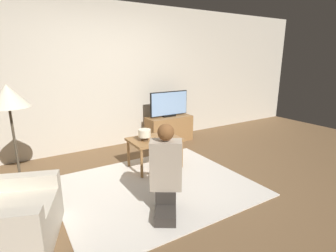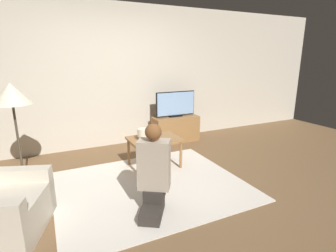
# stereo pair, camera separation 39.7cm
# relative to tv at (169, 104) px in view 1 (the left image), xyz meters

# --- Properties ---
(ground_plane) EXTENTS (10.00, 10.00, 0.00)m
(ground_plane) POSITION_rel_tv_xyz_m (-1.17, -1.57, -0.76)
(ground_plane) COLOR brown
(wall_back) EXTENTS (10.00, 0.06, 2.60)m
(wall_back) POSITION_rel_tv_xyz_m (-1.17, 0.36, 0.54)
(wall_back) COLOR beige
(wall_back) RESTS_ON ground_plane
(rug) EXTENTS (2.39, 1.98, 0.02)m
(rug) POSITION_rel_tv_xyz_m (-1.17, -1.57, -0.75)
(rug) COLOR silver
(rug) RESTS_ON ground_plane
(tv_stand) EXTENTS (0.91, 0.39, 0.51)m
(tv_stand) POSITION_rel_tv_xyz_m (0.00, -0.00, -0.51)
(tv_stand) COLOR olive
(tv_stand) RESTS_ON ground_plane
(tv) EXTENTS (0.82, 0.08, 0.50)m
(tv) POSITION_rel_tv_xyz_m (0.00, 0.00, 0.00)
(tv) COLOR black
(tv) RESTS_ON tv_stand
(coffee_table) EXTENTS (0.75, 0.54, 0.47)m
(coffee_table) POSITION_rel_tv_xyz_m (-0.88, -1.02, -0.35)
(coffee_table) COLOR olive
(coffee_table) RESTS_ON ground_plane
(floor_lamp) EXTENTS (0.47, 0.47, 1.35)m
(floor_lamp) POSITION_rel_tv_xyz_m (-2.68, -0.74, 0.40)
(floor_lamp) COLOR #4C4233
(floor_lamp) RESTS_ON ground_plane
(armchair) EXTENTS (0.99, 1.03, 0.85)m
(armchair) POSITION_rel_tv_xyz_m (-2.86, -1.82, -0.49)
(armchair) COLOR beige
(armchair) RESTS_ON ground_plane
(person_kneeling) EXTENTS (0.62, 0.77, 0.98)m
(person_kneeling) POSITION_rel_tv_xyz_m (-1.34, -2.09, -0.27)
(person_kneeling) COLOR #332D28
(person_kneeling) RESTS_ON rug
(table_lamp) EXTENTS (0.18, 0.18, 0.17)m
(table_lamp) POSITION_rel_tv_xyz_m (-1.06, -1.03, -0.19)
(table_lamp) COLOR #4C3823
(table_lamp) RESTS_ON coffee_table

